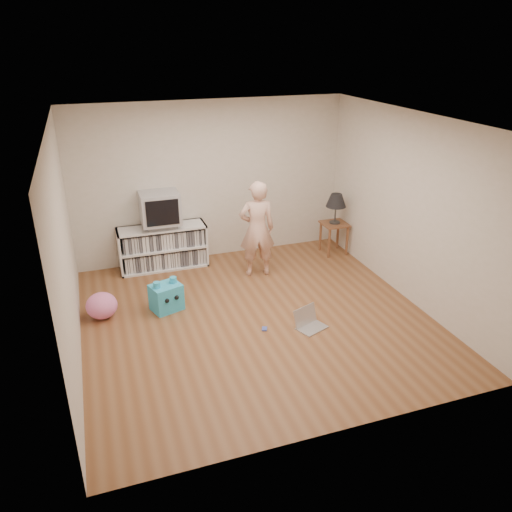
{
  "coord_description": "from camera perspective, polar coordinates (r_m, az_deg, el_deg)",
  "views": [
    {
      "loc": [
        -1.88,
        -5.5,
        3.5
      ],
      "look_at": [
        0.14,
        0.4,
        0.72
      ],
      "focal_mm": 35.0,
      "sensor_mm": 36.0,
      "label": 1
    }
  ],
  "objects": [
    {
      "name": "ground",
      "position": [
        6.78,
        -0.01,
        -7.06
      ],
      "size": [
        4.5,
        4.5,
        0.0
      ],
      "primitive_type": "plane",
      "color": "brown",
      "rests_on": "ground"
    },
    {
      "name": "plush_blue",
      "position": [
        6.99,
        -10.21,
        -4.61
      ],
      "size": [
        0.48,
        0.42,
        0.46
      ],
      "rotation": [
        0.0,
        0.0,
        0.33
      ],
      "color": "#2DB3E1",
      "rests_on": "ground"
    },
    {
      "name": "dvd_deck",
      "position": [
        8.07,
        -10.78,
        3.52
      ],
      "size": [
        0.45,
        0.35,
        0.07
      ],
      "primitive_type": "cube",
      "color": "gray",
      "rests_on": "media_unit"
    },
    {
      "name": "crt_tv",
      "position": [
        7.97,
        -10.94,
        5.43
      ],
      "size": [
        0.6,
        0.53,
        0.5
      ],
      "color": "#A7A7AC",
      "rests_on": "dvd_deck"
    },
    {
      "name": "side_table",
      "position": [
        8.69,
        8.92,
        2.92
      ],
      "size": [
        0.42,
        0.42,
        0.55
      ],
      "color": "brown",
      "rests_on": "ground"
    },
    {
      "name": "ceiling",
      "position": [
        5.88,
        -0.01,
        15.2
      ],
      "size": [
        4.5,
        4.5,
        0.01
      ],
      "primitive_type": "cube",
      "color": "white",
      "rests_on": "walls"
    },
    {
      "name": "table_lamp",
      "position": [
        8.52,
        9.14,
        6.22
      ],
      "size": [
        0.34,
        0.34,
        0.52
      ],
      "color": "#333333",
      "rests_on": "side_table"
    },
    {
      "name": "playing_cards",
      "position": [
        6.53,
        0.98,
        -8.32
      ],
      "size": [
        0.09,
        0.11,
        0.02
      ],
      "primitive_type": "cube",
      "rotation": [
        0.0,
        0.0,
        -0.4
      ],
      "color": "#4557B8",
      "rests_on": "ground"
    },
    {
      "name": "plush_pink",
      "position": [
        7.02,
        -17.22,
        -5.44
      ],
      "size": [
        0.52,
        0.52,
        0.35
      ],
      "primitive_type": "ellipsoid",
      "rotation": [
        0.0,
        0.0,
        -0.32
      ],
      "color": "pink",
      "rests_on": "ground"
    },
    {
      "name": "laptop",
      "position": [
        6.59,
        6.03,
        -7.49
      ],
      "size": [
        0.46,
        0.41,
        0.26
      ],
      "rotation": [
        0.0,
        0.0,
        0.38
      ],
      "color": "silver",
      "rests_on": "ground"
    },
    {
      "name": "media_unit",
      "position": [
        8.22,
        -10.6,
        1.05
      ],
      "size": [
        1.4,
        0.45,
        0.7
      ],
      "color": "white",
      "rests_on": "ground"
    },
    {
      "name": "person",
      "position": [
        7.67,
        0.12,
        3.08
      ],
      "size": [
        0.6,
        0.44,
        1.53
      ],
      "primitive_type": "imported",
      "rotation": [
        0.0,
        0.0,
        3.0
      ],
      "color": "beige",
      "rests_on": "ground"
    },
    {
      "name": "walls",
      "position": [
        6.21,
        -0.01,
        3.27
      ],
      "size": [
        4.52,
        4.52,
        2.6
      ],
      "color": "beige",
      "rests_on": "ground"
    }
  ]
}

